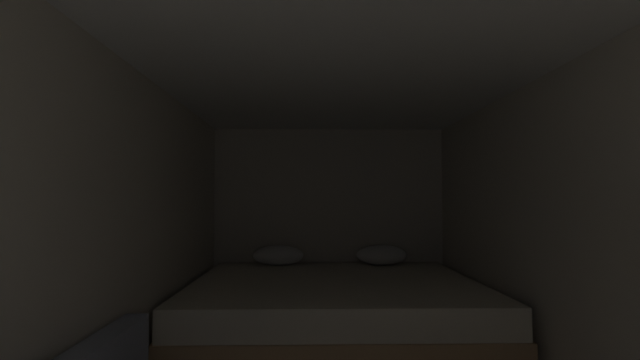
# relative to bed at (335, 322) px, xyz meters

# --- Properties ---
(wall_back) EXTENTS (2.46, 0.05, 2.06)m
(wall_back) POSITION_rel_bed_xyz_m (0.00, 1.10, 0.68)
(wall_back) COLOR beige
(wall_back) RESTS_ON ground
(wall_left) EXTENTS (0.05, 5.02, 2.06)m
(wall_left) POSITION_rel_bed_xyz_m (-1.20, -1.44, 0.68)
(wall_left) COLOR beige
(wall_left) RESTS_ON ground
(wall_right) EXTENTS (0.05, 5.02, 2.06)m
(wall_right) POSITION_rel_bed_xyz_m (1.20, -1.44, 0.68)
(wall_right) COLOR beige
(wall_right) RESTS_ON ground
(ceiling_slab) EXTENTS (2.46, 5.02, 0.05)m
(ceiling_slab) POSITION_rel_bed_xyz_m (0.00, -1.44, 1.73)
(ceiling_slab) COLOR white
(ceiling_slab) RESTS_ON wall_left
(bed) EXTENTS (2.24, 2.08, 0.88)m
(bed) POSITION_rel_bed_xyz_m (0.00, 0.00, 0.00)
(bed) COLOR tan
(bed) RESTS_ON ground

